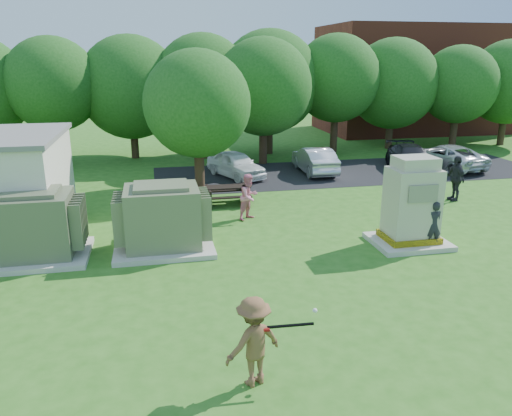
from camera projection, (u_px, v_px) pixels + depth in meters
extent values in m
plane|color=#2D6619|center=(290.00, 309.00, 11.78)|extent=(120.00, 120.00, 0.00)
cube|color=maroon|center=(419.00, 79.00, 39.42)|extent=(15.00, 8.00, 8.00)
cube|color=#232326|center=(351.00, 172.00, 25.79)|extent=(20.00, 6.00, 0.01)
cube|color=beige|center=(37.00, 256.00, 14.71)|extent=(3.00, 2.40, 0.15)
cube|color=#586145|center=(33.00, 225.00, 14.43)|extent=(2.20, 1.80, 1.80)
cube|color=#586145|center=(29.00, 193.00, 14.15)|extent=(1.60, 1.30, 0.12)
cube|color=#586145|center=(79.00, 221.00, 14.67)|extent=(0.32, 1.50, 1.35)
cube|color=beige|center=(164.00, 247.00, 15.43)|extent=(3.00, 2.40, 0.15)
cube|color=#646C4C|center=(163.00, 217.00, 15.15)|extent=(2.20, 1.80, 1.80)
cube|color=#646C4C|center=(161.00, 186.00, 14.87)|extent=(1.60, 1.30, 0.12)
cube|color=#646C4C|center=(119.00, 218.00, 14.89)|extent=(0.32, 1.50, 1.35)
cube|color=#646C4C|center=(204.00, 213.00, 15.39)|extent=(0.32, 1.50, 1.35)
cube|color=beige|center=(408.00, 242.00, 15.83)|extent=(2.31, 1.89, 0.16)
cube|color=yellow|center=(409.00, 236.00, 15.78)|extent=(1.63, 1.31, 0.19)
cube|color=#BBB49B|center=(412.00, 202.00, 15.45)|extent=(1.47, 1.15, 2.10)
cube|color=#BBB49B|center=(416.00, 163.00, 15.09)|extent=(1.21, 0.94, 0.37)
cube|color=gray|center=(423.00, 194.00, 14.76)|extent=(0.94, 0.04, 0.52)
cube|color=black|center=(228.00, 187.00, 19.92)|extent=(1.75, 0.68, 0.06)
cube|color=black|center=(226.00, 191.00, 20.50)|extent=(1.75, 0.24, 0.05)
cube|color=black|center=(230.00, 197.00, 19.50)|extent=(1.75, 0.24, 0.05)
cube|color=black|center=(209.00, 197.00, 19.87)|extent=(0.08, 1.31, 0.72)
cube|color=black|center=(246.00, 195.00, 20.17)|extent=(0.08, 1.31, 0.72)
imported|color=brown|center=(254.00, 342.00, 8.87)|extent=(1.26, 1.00, 1.70)
imported|color=black|center=(433.00, 225.00, 15.24)|extent=(0.61, 0.45, 1.53)
imported|color=pink|center=(249.00, 197.00, 18.06)|extent=(1.04, 1.00, 1.69)
imported|color=#27272C|center=(456.00, 178.00, 20.42)|extent=(0.50, 1.12, 1.87)
imported|color=white|center=(236.00, 164.00, 24.51)|extent=(2.85, 4.02, 1.27)
imported|color=#B8B8BD|center=(315.00, 160.00, 25.39)|extent=(1.47, 4.03, 1.32)
imported|color=black|center=(411.00, 158.00, 25.99)|extent=(2.58, 4.65, 1.28)
imported|color=silver|center=(445.00, 156.00, 26.39)|extent=(2.94, 4.93, 1.28)
cylinder|color=black|center=(291.00, 325.00, 8.89)|extent=(0.85, 0.10, 0.06)
cylinder|color=maroon|center=(263.00, 330.00, 8.73)|extent=(0.22, 0.07, 0.06)
sphere|color=white|center=(315.00, 311.00, 9.13)|extent=(0.09, 0.09, 0.09)
cylinder|color=#47301E|center=(59.00, 138.00, 27.43)|extent=(0.44, 0.44, 2.80)
sphere|color=#235B1C|center=(53.00, 84.00, 26.58)|extent=(5.00, 5.00, 5.00)
cylinder|color=#47301E|center=(134.00, 138.00, 29.03)|extent=(0.44, 0.44, 2.30)
sphere|color=#235B1C|center=(131.00, 87.00, 28.19)|extent=(5.80, 5.80, 5.80)
cylinder|color=#47301E|center=(204.00, 135.00, 28.91)|extent=(0.44, 0.44, 2.70)
sphere|color=#235B1C|center=(203.00, 82.00, 28.04)|extent=(5.40, 5.40, 5.40)
cylinder|color=#47301E|center=(269.00, 133.00, 30.28)|extent=(0.44, 0.44, 2.50)
sphere|color=#235B1C|center=(270.00, 82.00, 29.39)|extent=(6.00, 6.00, 6.00)
cylinder|color=#47301E|center=(334.00, 129.00, 30.62)|extent=(0.44, 0.44, 2.90)
sphere|color=#235B1C|center=(336.00, 78.00, 29.75)|extent=(5.20, 5.20, 5.20)
cylinder|color=#47301E|center=(389.00, 130.00, 32.04)|extent=(0.44, 0.44, 2.40)
sphere|color=#235B1C|center=(393.00, 84.00, 31.20)|extent=(5.60, 5.60, 5.60)
cylinder|color=#47301E|center=(454.00, 128.00, 31.95)|extent=(0.44, 0.44, 2.60)
sphere|color=#235B1C|center=(459.00, 84.00, 31.15)|extent=(4.80, 4.80, 4.80)
cylinder|color=#47301E|center=(502.00, 126.00, 33.30)|extent=(0.44, 0.44, 2.50)
sphere|color=#235B1C|center=(509.00, 82.00, 32.47)|extent=(5.40, 5.40, 5.40)
cylinder|color=#47301E|center=(199.00, 163.00, 22.01)|extent=(0.44, 0.44, 2.40)
sphere|color=#235B1C|center=(197.00, 104.00, 21.26)|extent=(4.60, 4.60, 4.60)
cylinder|color=#47301E|center=(263.00, 140.00, 27.44)|extent=(0.44, 0.44, 2.60)
sphere|color=#235B1C|center=(263.00, 87.00, 26.61)|extent=(5.20, 5.20, 5.20)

